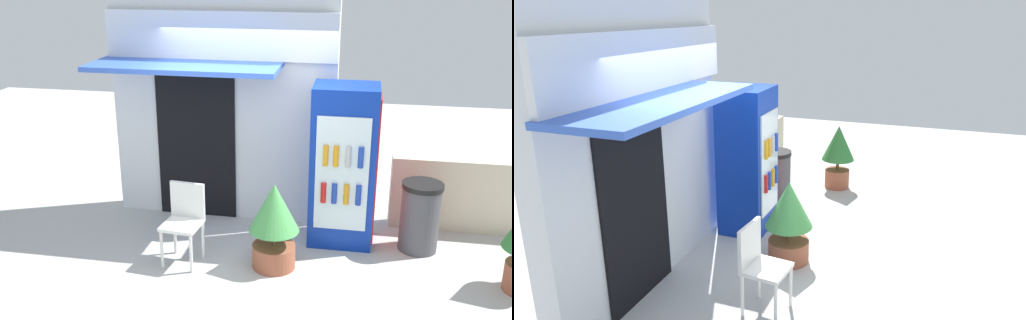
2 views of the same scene
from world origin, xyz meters
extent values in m
plane|color=#B2B2AD|center=(0.00, 0.00, 0.00)|extent=(16.00, 16.00, 0.00)
cube|color=silver|center=(-0.52, 1.38, 1.61)|extent=(2.88, 0.27, 3.21)
cube|color=white|center=(-0.52, 1.21, 2.41)|extent=(2.88, 0.08, 0.58)
cube|color=blue|center=(-0.87, 0.83, 2.09)|extent=(2.28, 0.83, 0.06)
cube|color=black|center=(-0.87, 1.23, 1.02)|extent=(1.04, 0.03, 2.04)
cube|color=#0C2D9E|center=(1.05, 0.83, 0.97)|extent=(0.75, 0.59, 1.94)
cube|color=silver|center=(1.05, 0.52, 0.97)|extent=(0.60, 0.02, 1.36)
cube|color=red|center=(1.44, 0.83, 0.97)|extent=(0.02, 0.53, 1.75)
cylinder|color=red|center=(0.85, 0.50, 0.75)|extent=(0.06, 0.06, 0.24)
cylinder|color=#1938A5|center=(0.98, 0.50, 0.75)|extent=(0.06, 0.06, 0.24)
cylinder|color=orange|center=(1.12, 0.50, 0.75)|extent=(0.06, 0.06, 0.24)
cylinder|color=#1938A5|center=(1.25, 0.50, 0.75)|extent=(0.06, 0.06, 0.24)
cylinder|color=orange|center=(0.86, 0.50, 1.20)|extent=(0.06, 0.06, 0.24)
cylinder|color=orange|center=(0.98, 0.50, 1.20)|extent=(0.06, 0.06, 0.24)
cylinder|color=#B2B2B7|center=(1.12, 0.50, 1.20)|extent=(0.06, 0.06, 0.24)
cylinder|color=#1938A5|center=(1.25, 0.50, 1.20)|extent=(0.06, 0.06, 0.24)
cylinder|color=silver|center=(-0.87, -0.24, 0.23)|extent=(0.04, 0.04, 0.45)
cylinder|color=silver|center=(-0.52, -0.27, 0.23)|extent=(0.04, 0.04, 0.45)
cylinder|color=silver|center=(-0.83, 0.12, 0.23)|extent=(0.04, 0.04, 0.45)
cylinder|color=silver|center=(-0.48, 0.08, 0.23)|extent=(0.04, 0.04, 0.45)
cube|color=silver|center=(-0.68, -0.08, 0.47)|extent=(0.45, 0.45, 0.04)
cube|color=silver|center=(-0.66, 0.11, 0.70)|extent=(0.41, 0.08, 0.42)
cylinder|color=#995138|center=(0.35, 0.02, 0.14)|extent=(0.49, 0.49, 0.27)
cylinder|color=brown|center=(0.35, 0.02, 0.36)|extent=(0.05, 0.05, 0.18)
cone|color=#47994C|center=(0.35, 0.02, 0.73)|extent=(0.56, 0.56, 0.55)
cylinder|color=#47474C|center=(1.98, 0.75, 0.39)|extent=(0.45, 0.45, 0.79)
cylinder|color=black|center=(1.98, 0.75, 0.82)|extent=(0.48, 0.48, 0.06)
cube|color=beige|center=(2.84, 1.42, 0.47)|extent=(2.37, 0.24, 0.94)
camera|label=1|loc=(1.24, -5.77, 3.35)|focal=41.14mm
camera|label=2|loc=(-4.45, -1.47, 2.86)|focal=32.91mm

